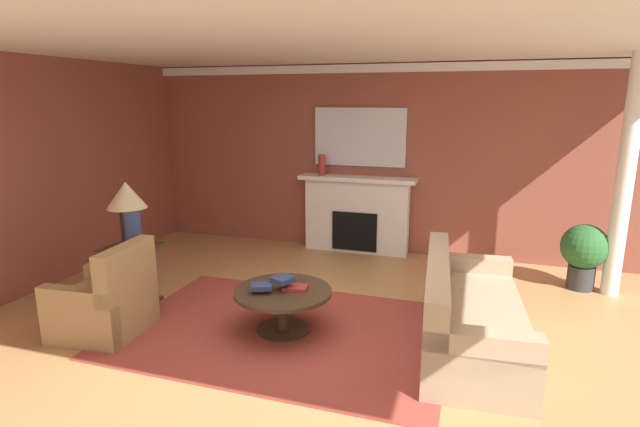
{
  "coord_description": "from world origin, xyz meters",
  "views": [
    {
      "loc": [
        1.5,
        -4.45,
        2.34
      ],
      "look_at": [
        -0.27,
        1.04,
        1.0
      ],
      "focal_mm": 27.73,
      "sensor_mm": 36.0,
      "label": 1
    }
  ],
  "objects_px": {
    "fireplace": "(357,216)",
    "armchair_near_window": "(106,305)",
    "potted_plant": "(584,251)",
    "mantel_mirror": "(360,137)",
    "coffee_table": "(283,300)",
    "vase_mantel_left": "(322,165)",
    "vase_on_side_table": "(133,231)",
    "sofa": "(468,318)",
    "table_lamp": "(127,201)",
    "side_table": "(133,271)"
  },
  "relations": [
    {
      "from": "armchair_near_window",
      "to": "coffee_table",
      "type": "height_order",
      "value": "armchair_near_window"
    },
    {
      "from": "fireplace",
      "to": "potted_plant",
      "type": "xyz_separation_m",
      "value": [
        3.08,
        -0.67,
        -0.07
      ]
    },
    {
      "from": "vase_on_side_table",
      "to": "fireplace",
      "type": "bearing_deg",
      "value": 58.17
    },
    {
      "from": "coffee_table",
      "to": "fireplace",
      "type": "bearing_deg",
      "value": 88.86
    },
    {
      "from": "fireplace",
      "to": "vase_on_side_table",
      "type": "relative_size",
      "value": 4.06
    },
    {
      "from": "armchair_near_window",
      "to": "potted_plant",
      "type": "height_order",
      "value": "armchair_near_window"
    },
    {
      "from": "fireplace",
      "to": "potted_plant",
      "type": "bearing_deg",
      "value": -12.32
    },
    {
      "from": "mantel_mirror",
      "to": "vase_on_side_table",
      "type": "xyz_separation_m",
      "value": [
        -1.81,
        -3.04,
        -0.85
      ]
    },
    {
      "from": "fireplace",
      "to": "coffee_table",
      "type": "relative_size",
      "value": 1.8
    },
    {
      "from": "vase_on_side_table",
      "to": "mantel_mirror",
      "type": "bearing_deg",
      "value": 59.2
    },
    {
      "from": "coffee_table",
      "to": "vase_on_side_table",
      "type": "height_order",
      "value": "vase_on_side_table"
    },
    {
      "from": "fireplace",
      "to": "mantel_mirror",
      "type": "xyz_separation_m",
      "value": [
        -0.0,
        0.12,
        1.21
      ]
    },
    {
      "from": "mantel_mirror",
      "to": "vase_mantel_left",
      "type": "xyz_separation_m",
      "value": [
        -0.55,
        -0.17,
        -0.43
      ]
    },
    {
      "from": "mantel_mirror",
      "to": "vase_mantel_left",
      "type": "distance_m",
      "value": 0.72
    },
    {
      "from": "fireplace",
      "to": "side_table",
      "type": "distance_m",
      "value": 3.43
    },
    {
      "from": "coffee_table",
      "to": "vase_mantel_left",
      "type": "height_order",
      "value": "vase_mantel_left"
    },
    {
      "from": "mantel_mirror",
      "to": "coffee_table",
      "type": "height_order",
      "value": "mantel_mirror"
    },
    {
      "from": "fireplace",
      "to": "coffee_table",
      "type": "distance_m",
      "value": 2.92
    },
    {
      "from": "potted_plant",
      "to": "fireplace",
      "type": "bearing_deg",
      "value": 167.68
    },
    {
      "from": "armchair_near_window",
      "to": "table_lamp",
      "type": "bearing_deg",
      "value": 106.36
    },
    {
      "from": "side_table",
      "to": "vase_on_side_table",
      "type": "distance_m",
      "value": 0.56
    },
    {
      "from": "vase_mantel_left",
      "to": "potted_plant",
      "type": "bearing_deg",
      "value": -9.74
    },
    {
      "from": "armchair_near_window",
      "to": "sofa",
      "type": "bearing_deg",
      "value": 13.21
    },
    {
      "from": "table_lamp",
      "to": "vase_on_side_table",
      "type": "bearing_deg",
      "value": -38.66
    },
    {
      "from": "coffee_table",
      "to": "potted_plant",
      "type": "height_order",
      "value": "potted_plant"
    },
    {
      "from": "vase_mantel_left",
      "to": "potted_plant",
      "type": "height_order",
      "value": "vase_mantel_left"
    },
    {
      "from": "mantel_mirror",
      "to": "sofa",
      "type": "bearing_deg",
      "value": -57.95
    },
    {
      "from": "armchair_near_window",
      "to": "side_table",
      "type": "distance_m",
      "value": 0.73
    },
    {
      "from": "fireplace",
      "to": "armchair_near_window",
      "type": "xyz_separation_m",
      "value": [
        -1.76,
        -3.5,
        -0.25
      ]
    },
    {
      "from": "coffee_table",
      "to": "mantel_mirror",
      "type": "bearing_deg",
      "value": 88.9
    },
    {
      "from": "mantel_mirror",
      "to": "side_table",
      "type": "distance_m",
      "value": 3.78
    },
    {
      "from": "coffee_table",
      "to": "armchair_near_window",
      "type": "bearing_deg",
      "value": -160.94
    },
    {
      "from": "sofa",
      "to": "table_lamp",
      "type": "relative_size",
      "value": 2.88
    },
    {
      "from": "coffee_table",
      "to": "table_lamp",
      "type": "relative_size",
      "value": 1.33
    },
    {
      "from": "side_table",
      "to": "table_lamp",
      "type": "relative_size",
      "value": 0.93
    },
    {
      "from": "sofa",
      "to": "armchair_near_window",
      "type": "xyz_separation_m",
      "value": [
        -3.51,
        -0.82,
        0.01
      ]
    },
    {
      "from": "sofa",
      "to": "side_table",
      "type": "xyz_separation_m",
      "value": [
        -3.72,
        -0.12,
        0.1
      ]
    },
    {
      "from": "mantel_mirror",
      "to": "vase_mantel_left",
      "type": "height_order",
      "value": "mantel_mirror"
    },
    {
      "from": "sofa",
      "to": "fireplace",
      "type": "bearing_deg",
      "value": 123.19
    },
    {
      "from": "coffee_table",
      "to": "vase_on_side_table",
      "type": "relative_size",
      "value": 2.25
    },
    {
      "from": "vase_mantel_left",
      "to": "vase_on_side_table",
      "type": "bearing_deg",
      "value": -113.75
    },
    {
      "from": "fireplace",
      "to": "vase_mantel_left",
      "type": "relative_size",
      "value": 5.59
    },
    {
      "from": "armchair_near_window",
      "to": "side_table",
      "type": "xyz_separation_m",
      "value": [
        -0.21,
        0.7,
        0.09
      ]
    },
    {
      "from": "sofa",
      "to": "potted_plant",
      "type": "distance_m",
      "value": 2.41
    },
    {
      "from": "armchair_near_window",
      "to": "side_table",
      "type": "bearing_deg",
      "value": 106.36
    },
    {
      "from": "table_lamp",
      "to": "side_table",
      "type": "bearing_deg",
      "value": 0.0
    },
    {
      "from": "side_table",
      "to": "table_lamp",
      "type": "distance_m",
      "value": 0.82
    },
    {
      "from": "potted_plant",
      "to": "armchair_near_window",
      "type": "bearing_deg",
      "value": -149.66
    },
    {
      "from": "coffee_table",
      "to": "vase_mantel_left",
      "type": "distance_m",
      "value": 3.08
    },
    {
      "from": "fireplace",
      "to": "vase_mantel_left",
      "type": "xyz_separation_m",
      "value": [
        -0.55,
        -0.05,
        0.79
      ]
    }
  ]
}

